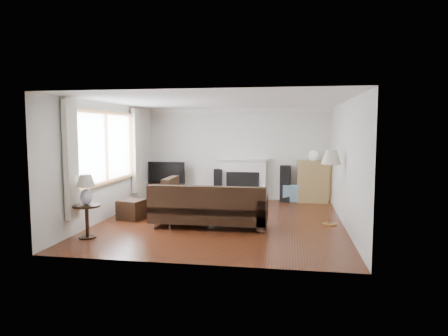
% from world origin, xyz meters
% --- Properties ---
extents(room, '(5.10, 5.60, 2.54)m').
position_xyz_m(room, '(0.00, 0.00, 1.25)').
color(room, '#4F2211').
rests_on(room, ground).
extents(window, '(0.12, 2.74, 1.54)m').
position_xyz_m(window, '(-2.45, -0.20, 1.55)').
color(window, '#946136').
rests_on(window, room).
extents(curtain_near, '(0.10, 0.35, 2.10)m').
position_xyz_m(curtain_near, '(-2.40, -1.72, 1.40)').
color(curtain_near, beige).
rests_on(curtain_near, room).
extents(curtain_far, '(0.10, 0.35, 2.10)m').
position_xyz_m(curtain_far, '(-2.40, 1.32, 1.40)').
color(curtain_far, beige).
rests_on(curtain_far, room).
extents(fireplace, '(1.40, 0.26, 1.15)m').
position_xyz_m(fireplace, '(0.15, 2.64, 0.57)').
color(fireplace, white).
rests_on(fireplace, room).
extents(tv_stand, '(0.89, 0.40, 0.44)m').
position_xyz_m(tv_stand, '(-1.98, 2.50, 0.22)').
color(tv_stand, black).
rests_on(tv_stand, ground).
extents(television, '(1.03, 0.14, 0.60)m').
position_xyz_m(television, '(-1.95, 2.50, 0.74)').
color(television, black).
rests_on(television, tv_stand).
extents(speaker_left, '(0.28, 0.32, 0.84)m').
position_xyz_m(speaker_left, '(-0.54, 2.55, 0.42)').
color(speaker_left, black).
rests_on(speaker_left, ground).
extents(speaker_right, '(0.28, 0.34, 0.97)m').
position_xyz_m(speaker_right, '(1.30, 2.55, 0.48)').
color(speaker_right, black).
rests_on(speaker_right, ground).
extents(bookshelf, '(0.81, 0.38, 1.11)m').
position_xyz_m(bookshelf, '(2.02, 2.53, 0.56)').
color(bookshelf, '#9C7D48').
rests_on(bookshelf, ground).
extents(globe_lamp, '(0.26, 0.26, 0.26)m').
position_xyz_m(globe_lamp, '(2.02, 2.53, 1.24)').
color(globe_lamp, white).
rests_on(globe_lamp, bookshelf).
extents(sectional_sofa, '(2.49, 1.82, 0.80)m').
position_xyz_m(sectional_sofa, '(-0.17, -0.50, 0.40)').
color(sectional_sofa, black).
rests_on(sectional_sofa, ground).
extents(coffee_table, '(1.21, 0.71, 0.46)m').
position_xyz_m(coffee_table, '(-0.35, 0.74, 0.23)').
color(coffee_table, '#9C784A').
rests_on(coffee_table, ground).
extents(footstool, '(0.60, 0.60, 0.42)m').
position_xyz_m(footstool, '(-1.94, -0.14, 0.21)').
color(footstool, black).
rests_on(footstool, ground).
extents(floor_lamp, '(0.47, 0.47, 1.52)m').
position_xyz_m(floor_lamp, '(2.22, 0.00, 0.76)').
color(floor_lamp, '#A67639').
rests_on(floor_lamp, ground).
extents(side_table, '(0.48, 0.48, 0.60)m').
position_xyz_m(side_table, '(-2.15, -1.69, 0.30)').
color(side_table, black).
rests_on(side_table, ground).
extents(table_lamp, '(0.33, 0.33, 0.53)m').
position_xyz_m(table_lamp, '(-2.15, -1.69, 0.87)').
color(table_lamp, silver).
rests_on(table_lamp, side_table).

